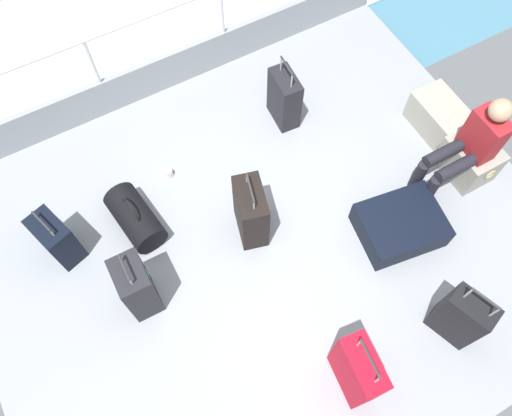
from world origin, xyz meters
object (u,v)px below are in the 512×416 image
passenger_seated (469,145)px  suitcase_0 (400,225)px  suitcase_6 (357,371)px  duffel_bag (135,218)px  suitcase_2 (137,287)px  suitcase_5 (461,317)px  suitcase_3 (284,98)px  cargo_crate_1 (470,159)px  cargo_crate_0 (439,117)px  suitcase_4 (251,212)px  paper_cup (169,173)px  suitcase_1 (57,239)px

passenger_seated → suitcase_0: size_ratio=1.34×
suitcase_6 → duffel_bag: (-2.15, -0.98, -0.20)m
suitcase_2 → suitcase_6: bearing=39.9°
suitcase_5 → suitcase_3: bearing=-177.6°
cargo_crate_1 → suitcase_2: bearing=-95.5°
cargo_crate_0 → suitcase_3: (-0.89, -1.32, 0.13)m
cargo_crate_1 → suitcase_5: (1.19, -1.14, 0.13)m
cargo_crate_1 → suitcase_4: bearing=-102.3°
passenger_seated → paper_cup: bearing=-119.6°
suitcase_2 → duffel_bag: suitcase_2 is taller
cargo_crate_0 → passenger_seated: bearing=-25.1°
suitcase_0 → suitcase_3: suitcase_3 is taller
suitcase_4 → paper_cup: 1.04m
suitcase_1 → paper_cup: suitcase_1 is taller
suitcase_1 → suitcase_3: bearing=97.4°
suitcase_1 → suitcase_6: size_ratio=0.73×
suitcase_1 → suitcase_5: 3.51m
cargo_crate_1 → suitcase_2: suitcase_2 is taller
suitcase_0 → paper_cup: bearing=-134.6°
cargo_crate_1 → suitcase_4: 2.23m
suitcase_0 → suitcase_6: suitcase_6 is taller
suitcase_1 → paper_cup: (-0.26, 1.18, -0.22)m
cargo_crate_0 → suitcase_0: cargo_crate_0 is taller
suitcase_4 → suitcase_5: 1.96m
suitcase_3 → suitcase_4: 1.34m
suitcase_2 → paper_cup: (-1.05, 0.72, -0.31)m
suitcase_3 → cargo_crate_0: bearing=56.0°
suitcase_1 → suitcase_4: suitcase_4 is taller
suitcase_2 → duffel_bag: (-0.70, 0.24, -0.19)m
passenger_seated → suitcase_2: passenger_seated is taller
suitcase_1 → suitcase_5: bearing=49.0°
suitcase_4 → paper_cup: suitcase_4 is taller
suitcase_2 → duffel_bag: bearing=161.0°
suitcase_5 → suitcase_2: bearing=-124.5°
suitcase_4 → duffel_bag: suitcase_4 is taller
suitcase_0 → duffel_bag: duffel_bag is taller
cargo_crate_0 → suitcase_4: 2.25m
suitcase_5 → passenger_seated: bearing=141.3°
suitcase_6 → suitcase_3: bearing=161.3°
suitcase_6 → paper_cup: (-2.51, -0.49, -0.31)m
suitcase_2 → paper_cup: 1.31m
cargo_crate_0 → passenger_seated: (0.55, -0.26, 0.41)m
suitcase_6 → cargo_crate_1: bearing=118.1°
suitcase_0 → suitcase_4: 1.40m
suitcase_3 → suitcase_6: 2.72m
cargo_crate_1 → suitcase_3: size_ratio=0.66×
cargo_crate_0 → suitcase_4: suitcase_4 is taller
cargo_crate_1 → paper_cup: 2.96m
cargo_crate_0 → suitcase_3: size_ratio=0.81×
cargo_crate_1 → suitcase_0: (0.23, -0.98, -0.07)m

